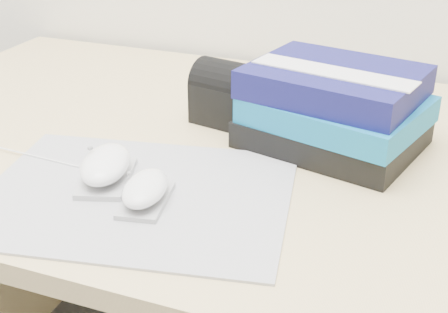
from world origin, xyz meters
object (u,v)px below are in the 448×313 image
at_px(mouse_front, 145,190).
at_px(pouch, 231,94).
at_px(book_stack, 335,108).
at_px(desk, 318,259).
at_px(mouse_rear, 106,167).

relative_size(mouse_front, pouch, 0.81).
xyz_separation_m(mouse_front, book_stack, (0.18, 0.27, 0.04)).
distance_m(desk, mouse_rear, 0.44).
bearing_deg(mouse_rear, mouse_front, -23.50).
bearing_deg(mouse_rear, pouch, 72.21).
xyz_separation_m(desk, mouse_front, (-0.17, -0.29, 0.26)).
relative_size(desk, mouse_rear, 12.28).
height_order(desk, pouch, pouch).
bearing_deg(mouse_front, mouse_rear, 156.50).
bearing_deg(desk, mouse_front, -120.82).
bearing_deg(desk, pouch, 178.48).
xyz_separation_m(desk, pouch, (-0.17, 0.00, 0.29)).
relative_size(mouse_rear, pouch, 0.99).
relative_size(desk, pouch, 12.15).
distance_m(mouse_front, book_stack, 0.33).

